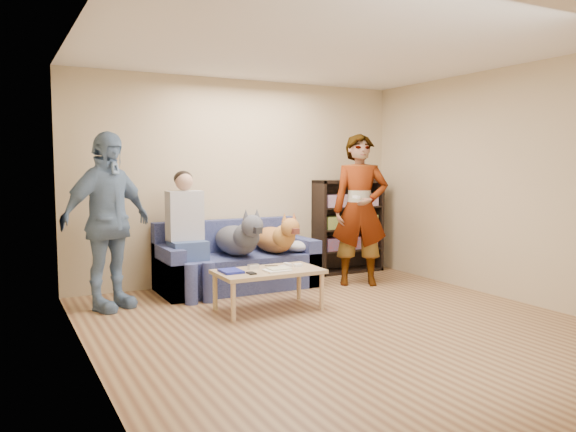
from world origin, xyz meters
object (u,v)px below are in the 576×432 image
notebook_blue (231,271)px  person_seated (187,229)px  bookshelf (348,224)px  sofa (236,265)px  person_standing_left (107,221)px  person_standing_right (360,210)px  camera_silver (253,267)px  dog_gray (239,238)px  coffee_table (269,274)px  dog_tan (276,238)px

notebook_blue → person_seated: 1.02m
bookshelf → sofa: bearing=-172.6°
person_standing_left → sofa: size_ratio=0.98×
person_standing_right → camera_silver: person_standing_right is taller
sofa → bookshelf: (1.80, 0.23, 0.40)m
dog_gray → coffee_table: (-0.06, -0.94, -0.26)m
camera_silver → sofa: 1.04m
person_standing_left → bookshelf: person_standing_left is taller
camera_silver → dog_gray: bearing=77.4°
bookshelf → person_seated: bearing=-171.6°
person_seated → coffee_table: person_seated is taller
person_standing_left → person_seated: person_standing_left is taller
notebook_blue → camera_silver: size_ratio=2.36×
notebook_blue → sofa: sofa is taller
person_seated → coffee_table: size_ratio=1.34×
camera_silver → dog_tan: dog_tan is taller
notebook_blue → dog_tan: size_ratio=0.23×
coffee_table → person_seated: bearing=118.8°
person_seated → dog_tan: person_seated is taller
notebook_blue → bookshelf: bookshelf is taller
notebook_blue → bookshelf: (2.30, 1.31, 0.25)m
dog_tan → notebook_blue: bearing=-137.6°
sofa → coffee_table: (-0.10, -1.13, 0.09)m
sofa → bookshelf: 1.86m
person_seated → bookshelf: person_seated is taller
notebook_blue → person_seated: size_ratio=0.18×
dog_gray → bookshelf: bookshelf is taller
person_standing_right → dog_tan: (-1.00, 0.34, -0.33)m
sofa → person_standing_left: bearing=-168.1°
person_standing_left → coffee_table: (1.48, -0.79, -0.56)m
person_seated → coffee_table: (0.55, -1.00, -0.40)m
person_standing_right → person_seated: bearing=-162.7°
camera_silver → person_seated: 1.03m
person_standing_right → coffee_table: 1.76m
notebook_blue → sofa: (0.50, 1.08, -0.15)m
person_standing_right → bookshelf: (0.34, 0.78, -0.27)m
person_standing_left → person_seated: size_ratio=1.26×
camera_silver → sofa: size_ratio=0.06×
person_standing_left → bookshelf: 3.43m
person_standing_right → sofa: bearing=-172.0°
notebook_blue → dog_gray: 1.03m
dog_tan → person_standing_right: bearing=-18.9°
sofa → bookshelf: bearing=7.4°
camera_silver → coffee_table: 0.18m
person_standing_right → notebook_blue: (-1.96, -0.53, -0.51)m
notebook_blue → person_standing_left: bearing=145.3°
dog_gray → bookshelf: size_ratio=0.96×
dog_gray → coffee_table: 0.98m
sofa → dog_gray: dog_gray is taller
notebook_blue → camera_silver: camera_silver is taller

